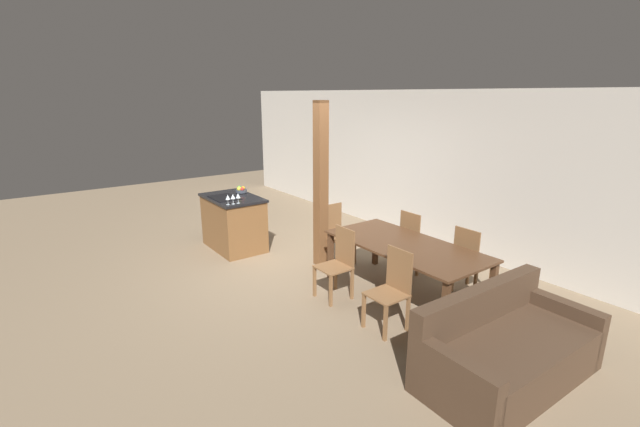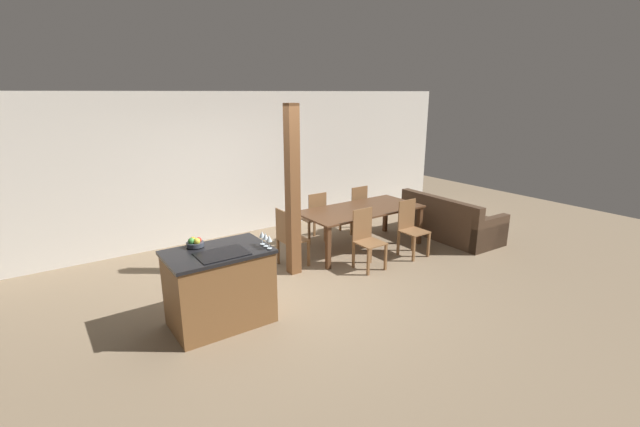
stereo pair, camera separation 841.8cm
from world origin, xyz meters
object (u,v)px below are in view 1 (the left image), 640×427
kitchen_island (234,222)px  wine_glass_near (228,198)px  dining_chair_far_right (470,260)px  dining_chair_head_end (336,233)px  couch (506,351)px  dining_table (405,249)px  timber_post (321,186)px  dining_chair_far_left (414,240)px  wine_glass_middle (233,197)px  dining_chair_near_right (392,288)px  dining_chair_near_left (338,262)px  fruit_bowl (241,190)px  wine_glass_far (238,196)px

kitchen_island → wine_glass_near: 0.84m
dining_chair_far_right → dining_chair_head_end: (-1.96, -0.74, 0.00)m
wine_glass_near → dining_chair_far_right: (3.00, 2.08, -0.57)m
couch → dining_table: bearing=75.2°
wine_glass_near → timber_post: 1.48m
dining_chair_far_left → wine_glass_near: bearing=45.8°
dining_chair_far_left → couch: dining_chair_far_left is taller
wine_glass_middle → dining_chair_far_left: 2.90m
dining_chair_far_right → dining_chair_head_end: bearing=20.6°
wine_glass_middle → dining_chair_near_right: (3.00, 0.52, -0.57)m
timber_post → kitchen_island: bearing=-152.3°
dining_chair_far_right → couch: size_ratio=0.51×
dining_chair_near_right → dining_chair_far_left: same height
dining_chair_near_left → dining_chair_near_right: (0.98, 0.00, 0.00)m
wine_glass_near → dining_chair_far_left: wine_glass_near is taller
wine_glass_near → couch: 4.45m
dining_table → kitchen_island: bearing=-161.1°
timber_post → dining_table: bearing=9.4°
wine_glass_middle → dining_chair_far_right: bearing=33.6°
wine_glass_middle → dining_table: size_ratio=0.07×
dining_chair_near_right → couch: size_ratio=0.51×
dining_chair_near_left → dining_chair_far_right: (0.98, 1.47, 0.00)m
dining_table → dining_chair_far_right: dining_chair_far_right is taller
wine_glass_middle → dining_chair_near_left: (2.02, 0.52, -0.57)m
dining_chair_near_right → dining_chair_head_end: size_ratio=1.00×
dining_chair_near_right → dining_chair_far_left: size_ratio=1.00×
wine_glass_middle → fruit_bowl: bearing=145.6°
kitchen_island → dining_chair_near_right: size_ratio=1.26×
dining_table → dining_chair_far_left: size_ratio=2.31×
dining_chair_near_left → dining_chair_head_end: bearing=143.0°
wine_glass_far → dining_table: bearing=25.0°
timber_post → wine_glass_middle: bearing=-134.3°
kitchen_island → dining_table: bearing=18.9°
dining_chair_near_right → dining_chair_far_left: bearing=123.7°
wine_glass_middle → wine_glass_far: 0.09m
dining_table → couch: (1.79, -0.52, -0.37)m
wine_glass_middle → dining_table: 2.84m
kitchen_island → wine_glass_middle: bearing=-23.1°
dining_chair_head_end → timber_post: size_ratio=0.37×
wine_glass_far → dining_chair_head_end: bearing=48.2°
dining_chair_far_right → fruit_bowl: bearing=22.5°
dining_chair_near_left → kitchen_island: bearing=-173.2°
fruit_bowl → dining_chair_near_left: (2.71, 0.05, -0.50)m
wine_glass_middle → dining_chair_far_left: wine_glass_middle is taller
kitchen_island → dining_chair_head_end: bearing=33.6°
wine_glass_near → dining_chair_head_end: (1.05, 1.35, -0.57)m
kitchen_island → dining_chair_near_right: dining_chair_near_right is taller
dining_chair_near_left → couch: bearing=5.5°
wine_glass_far → couch: wine_glass_far is taller
kitchen_island → dining_table: size_ratio=0.54×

